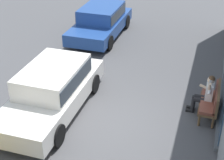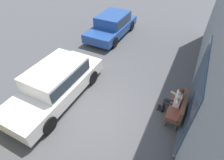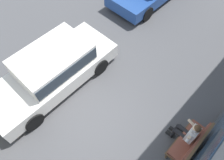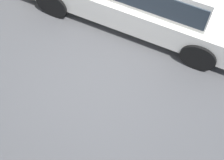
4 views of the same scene
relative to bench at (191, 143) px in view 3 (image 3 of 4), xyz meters
The scene contains 4 objects.
ground_plane 3.20m from the bench, 66.91° to the right, with size 60.00×60.00×0.00m, color #4C4C4F.
bench is the anchor object (origin of this frame).
person_on_phone 0.28m from the bench, 117.13° to the right, with size 0.73×0.74×1.31m.
parked_car_mid 4.85m from the bench, 76.68° to the right, with size 4.65×1.89×1.46m.
Camera 3 is at (1.69, 2.60, 6.60)m, focal length 35.00 mm.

